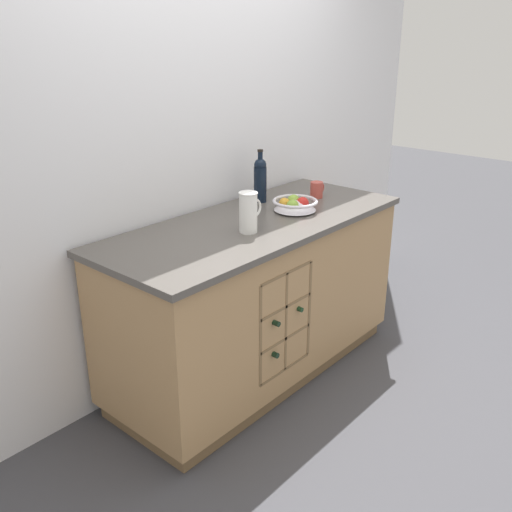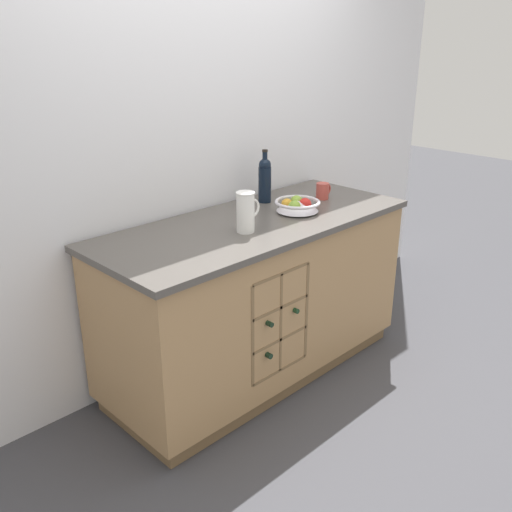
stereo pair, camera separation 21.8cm
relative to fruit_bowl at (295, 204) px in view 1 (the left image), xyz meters
name	(u,v)px [view 1 (the left image)]	position (x,y,z in m)	size (l,w,h in m)	color
ground_plane	(256,369)	(-0.27, 0.05, -0.98)	(14.00, 14.00, 0.00)	#424247
back_wall	(200,148)	(-0.27, 0.47, 0.30)	(4.40, 0.06, 2.55)	white
kitchen_island	(256,298)	(-0.27, 0.05, -0.50)	(1.84, 0.75, 0.94)	brown
fruit_bowl	(295,204)	(0.00, 0.00, 0.00)	(0.26, 0.26, 0.08)	silver
white_pitcher	(249,211)	(-0.44, -0.04, 0.07)	(0.15, 0.10, 0.21)	white
ceramic_mug	(317,190)	(0.32, 0.07, 0.01)	(0.12, 0.08, 0.10)	#B7473D
standing_wine_bottle	(260,179)	(0.02, 0.27, 0.10)	(0.08, 0.08, 0.31)	black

